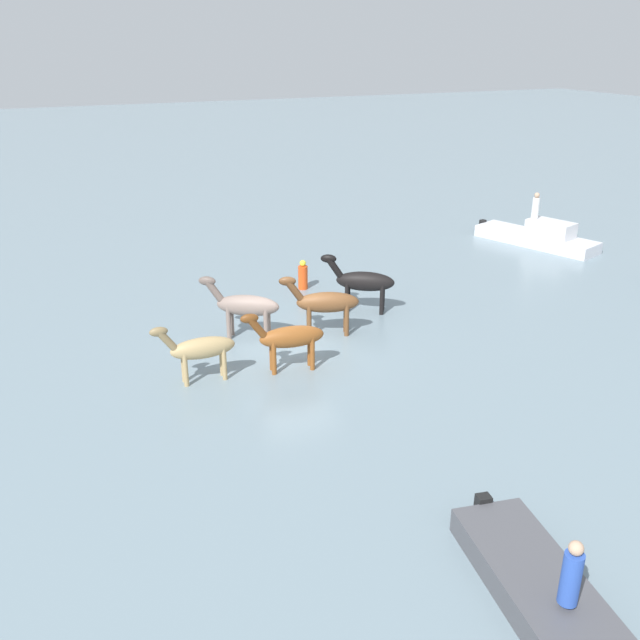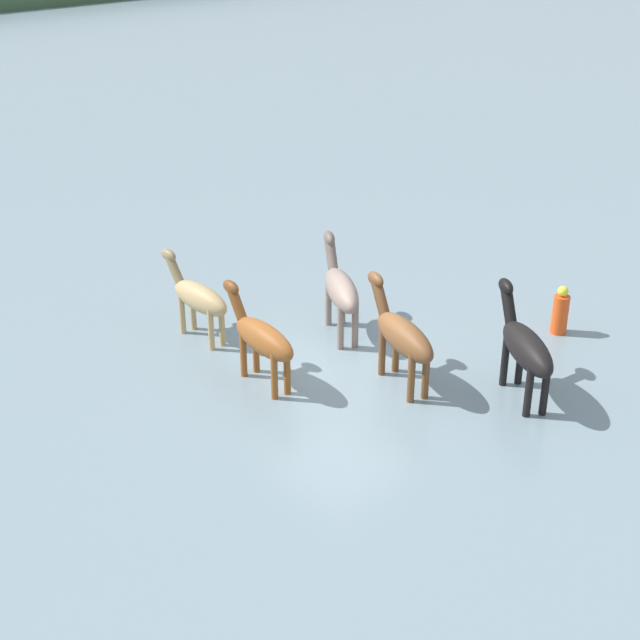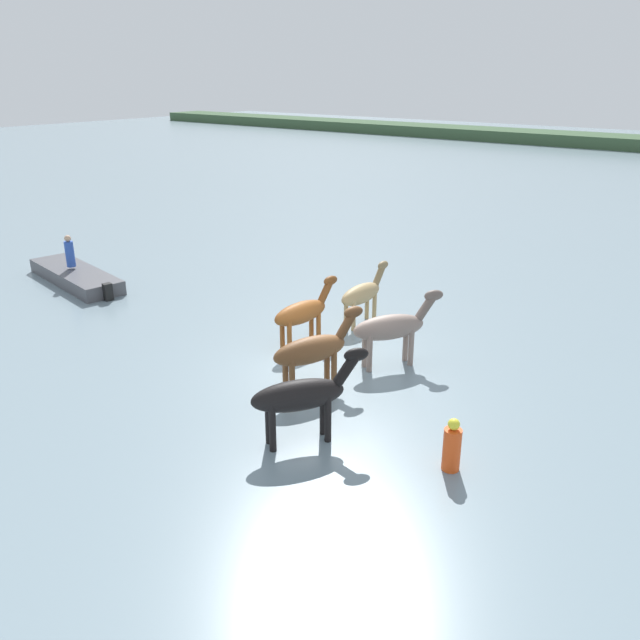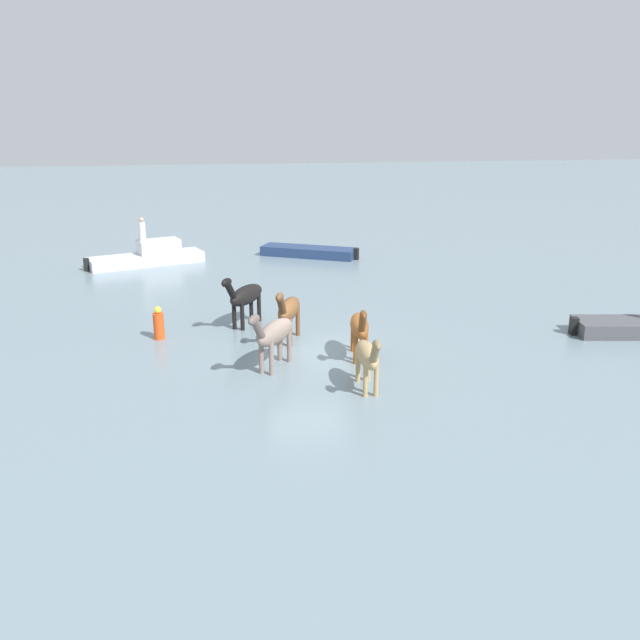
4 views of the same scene
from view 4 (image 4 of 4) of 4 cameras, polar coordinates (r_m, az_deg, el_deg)
ground_plane at (r=21.63m, az=-1.06°, el=-2.80°), size 166.76×166.76×0.00m
horse_lead at (r=20.90m, az=3.35°, el=-0.57°), size 0.81×2.42×1.87m
horse_mid_herd at (r=22.43m, az=-2.67°, el=0.85°), size 1.25×2.53×1.99m
horse_gray_outer at (r=20.05m, az=-3.90°, el=-1.13°), size 1.73×2.38×2.01m
horse_dun_straggler at (r=18.54m, az=4.05°, el=-3.04°), size 0.60×2.32×1.80m
horse_chestnut_trailing at (r=24.24m, az=-6.32°, el=2.04°), size 1.77×2.38×2.01m
boat_tender_starboard at (r=35.34m, az=-14.21°, el=5.08°), size 5.83×3.39×1.37m
boat_motor_center at (r=36.23m, az=-0.92°, el=5.65°), size 5.12×3.60×0.75m
person_watcher_seated at (r=34.91m, az=-14.73°, el=7.31°), size 0.32×0.32×1.19m
buoy_channel_marker at (r=23.46m, az=-13.41°, el=-0.37°), size 0.36×0.36×1.14m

